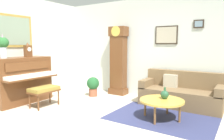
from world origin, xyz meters
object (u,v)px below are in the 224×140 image
(piano, at_px, (22,80))
(coffee_table, at_px, (162,101))
(potted_plant, at_px, (93,85))
(grandfather_clock, at_px, (118,62))
(couch, at_px, (181,93))
(mantel_clock, at_px, (28,50))
(flower_vase, at_px, (3,45))
(piano_bench, at_px, (44,90))
(green_jug, at_px, (165,95))

(piano, distance_m, coffee_table, 3.55)
(coffee_table, height_order, potted_plant, potted_plant)
(grandfather_clock, bearing_deg, piano, -126.82)
(couch, bearing_deg, mantel_clock, -153.79)
(piano, distance_m, potted_plant, 1.90)
(mantel_clock, bearing_deg, flower_vase, -90.04)
(grandfather_clock, xyz_separation_m, coffee_table, (1.85, -1.34, -0.59))
(mantel_clock, bearing_deg, piano_bench, -10.97)
(green_jug, bearing_deg, potted_plant, 165.30)
(green_jug, bearing_deg, piano_bench, -162.79)
(piano_bench, xyz_separation_m, flower_vase, (-0.77, -0.50, 1.08))
(piano, distance_m, flower_vase, 1.00)
(couch, height_order, flower_vase, flower_vase)
(piano, relative_size, coffee_table, 1.64)
(coffee_table, bearing_deg, green_jug, 78.17)
(couch, distance_m, coffee_table, 1.15)
(piano_bench, xyz_separation_m, grandfather_clock, (0.83, 2.08, 0.56))
(piano_bench, bearing_deg, potted_plant, 76.46)
(piano, relative_size, flower_vase, 2.48)
(couch, xyz_separation_m, green_jug, (-0.06, -1.05, 0.18))
(grandfather_clock, distance_m, green_jug, 2.30)
(grandfather_clock, bearing_deg, green_jug, -33.68)
(couch, relative_size, green_jug, 7.92)
(coffee_table, relative_size, green_jug, 3.67)
(grandfather_clock, distance_m, mantel_clock, 2.54)
(piano, distance_m, mantel_clock, 0.78)
(grandfather_clock, relative_size, potted_plant, 3.62)
(piano_bench, relative_size, coffee_table, 0.80)
(piano, height_order, green_jug, piano)
(piano_bench, xyz_separation_m, green_jug, (2.70, 0.83, 0.08))
(mantel_clock, distance_m, flower_vase, 0.67)
(grandfather_clock, distance_m, couch, 2.04)
(grandfather_clock, height_order, coffee_table, grandfather_clock)
(coffee_table, distance_m, potted_plant, 2.43)
(potted_plant, bearing_deg, flower_vase, -119.88)
(flower_vase, bearing_deg, piano, 90.16)
(flower_vase, xyz_separation_m, green_jug, (3.47, 1.34, -1.00))
(grandfather_clock, bearing_deg, mantel_clock, -129.65)
(piano_bench, height_order, grandfather_clock, grandfather_clock)
(grandfather_clock, xyz_separation_m, flower_vase, (-1.60, -2.58, 0.53))
(piano, relative_size, grandfather_clock, 0.71)
(coffee_table, height_order, green_jug, green_jug)
(grandfather_clock, bearing_deg, potted_plant, -127.14)
(coffee_table, distance_m, flower_vase, 3.83)
(piano_bench, relative_size, couch, 0.37)
(piano, height_order, grandfather_clock, grandfather_clock)
(flower_vase, distance_m, potted_plant, 2.54)
(grandfather_clock, bearing_deg, flower_vase, -121.76)
(couch, xyz_separation_m, mantel_clock, (-3.52, -1.73, 1.03))
(grandfather_clock, height_order, mantel_clock, grandfather_clock)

